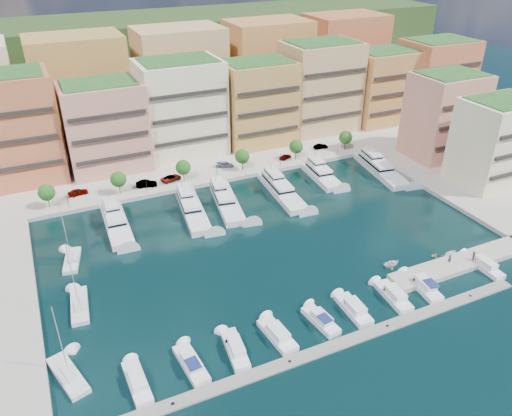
{
  "coord_description": "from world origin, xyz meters",
  "views": [
    {
      "loc": [
        -39.06,
        -76.4,
        56.74
      ],
      "look_at": [
        -1.17,
        5.22,
        6.0
      ],
      "focal_mm": 35.0,
      "sensor_mm": 36.0,
      "label": 1
    }
  ],
  "objects_px": {
    "lamppost_4": "(338,146)",
    "yacht_2": "(191,207)",
    "sailboat_2": "(72,261)",
    "tender_1": "(434,255)",
    "car_1": "(146,184)",
    "car_3": "(225,164)",
    "cruiser_3": "(278,335)",
    "person_0": "(450,259)",
    "tree_1": "(118,179)",
    "cruiser_9": "(484,266)",
    "car_2": "(171,178)",
    "yacht_3": "(225,199)",
    "tree_5": "(346,137)",
    "cruiser_7": "(423,286)",
    "lamppost_3": "(280,157)",
    "yacht_6": "(379,167)",
    "tree_2": "(183,167)",
    "tree_4": "(296,147)",
    "tree_3": "(242,157)",
    "cruiser_1": "(191,364)",
    "tender_2": "(451,255)",
    "tree_0": "(47,193)",
    "lamppost_2": "(217,169)",
    "sailboat_0": "(68,376)",
    "car_5": "(321,146)",
    "person_1": "(473,256)",
    "cruiser_2": "(235,349)",
    "lamppost_1": "(146,182)",
    "lamppost_0": "(67,197)",
    "cruiser_4": "(321,320)",
    "yacht_4": "(280,189)",
    "cruiser_6": "(393,296)",
    "yacht_1": "(116,222)",
    "car_0": "(78,192)",
    "yacht_5": "(321,174)",
    "sailboat_1": "(80,306)",
    "tender_0": "(392,264)",
    "car_4": "(285,157)"
  },
  "relations": [
    {
      "from": "sailboat_2",
      "to": "tender_1",
      "type": "height_order",
      "value": "sailboat_2"
    },
    {
      "from": "tender_1",
      "to": "car_2",
      "type": "xyz_separation_m",
      "value": [
        -37.79,
        52.85,
        1.33
      ]
    },
    {
      "from": "car_0",
      "to": "person_1",
      "type": "distance_m",
      "value": 88.16
    },
    {
      "from": "tree_2",
      "to": "lamppost_1",
      "type": "relative_size",
      "value": 1.35
    },
    {
      "from": "yacht_5",
      "to": "yacht_3",
      "type": "bearing_deg",
      "value": -175.06
    },
    {
      "from": "tree_2",
      "to": "tree_5",
      "type": "bearing_deg",
      "value": 0.0
    },
    {
      "from": "yacht_3",
      "to": "tree_5",
      "type": "bearing_deg",
      "value": 18.0
    },
    {
      "from": "yacht_4",
      "to": "sailboat_1",
      "type": "height_order",
      "value": "sailboat_1"
    },
    {
      "from": "lamppost_1",
      "to": "yacht_2",
      "type": "bearing_deg",
      "value": -58.23
    },
    {
      "from": "tree_0",
      "to": "sailboat_2",
      "type": "relative_size",
      "value": 0.43
    },
    {
      "from": "car_5",
      "to": "tender_0",
      "type": "bearing_deg",
      "value": 167.12
    },
    {
      "from": "car_3",
      "to": "cruiser_2",
      "type": "bearing_deg",
      "value": -177.1
    },
    {
      "from": "cruiser_9",
      "to": "car_2",
      "type": "bearing_deg",
      "value": 126.22
    },
    {
      "from": "tender_1",
      "to": "car_1",
      "type": "xyz_separation_m",
      "value": [
        -44.28,
        52.03,
        1.44
      ]
    },
    {
      "from": "yacht_6",
      "to": "cruiser_9",
      "type": "height_order",
      "value": "yacht_6"
    },
    {
      "from": "lamppost_3",
      "to": "lamppost_4",
      "type": "xyz_separation_m",
      "value": [
        18.0,
        0.0,
        0.0
      ]
    },
    {
      "from": "lamppost_1",
      "to": "lamppost_4",
      "type": "height_order",
      "value": "same"
    },
    {
      "from": "yacht_6",
      "to": "car_2",
      "type": "relative_size",
      "value": 4.2
    },
    {
      "from": "cruiser_1",
      "to": "sailboat_0",
      "type": "distance_m",
      "value": 17.69
    },
    {
      "from": "car_2",
      "to": "tender_2",
      "type": "bearing_deg",
      "value": -159.64
    },
    {
      "from": "tree_0",
      "to": "yacht_3",
      "type": "relative_size",
      "value": 0.27
    },
    {
      "from": "yacht_6",
      "to": "cruiser_3",
      "type": "xyz_separation_m",
      "value": [
        -52.58,
        -43.75,
        -0.66
      ]
    },
    {
      "from": "cruiser_6",
      "to": "tender_2",
      "type": "bearing_deg",
      "value": 16.76
    },
    {
      "from": "tree_4",
      "to": "car_3",
      "type": "bearing_deg",
      "value": 169.47
    },
    {
      "from": "yacht_6",
      "to": "tender_1",
      "type": "height_order",
      "value": "yacht_6"
    },
    {
      "from": "tree_0",
      "to": "car_3",
      "type": "distance_m",
      "value": 44.69
    },
    {
      "from": "car_2",
      "to": "car_5",
      "type": "height_order",
      "value": "car_2"
    },
    {
      "from": "yacht_1",
      "to": "yacht_2",
      "type": "height_order",
      "value": "same"
    },
    {
      "from": "lamppost_3",
      "to": "yacht_6",
      "type": "xyz_separation_m",
      "value": [
        23.33,
        -12.04,
        -2.62
      ]
    },
    {
      "from": "lamppost_4",
      "to": "yacht_2",
      "type": "height_order",
      "value": "yacht_2"
    },
    {
      "from": "person_0",
      "to": "tree_1",
      "type": "bearing_deg",
      "value": 21.99
    },
    {
      "from": "sailboat_0",
      "to": "car_3",
      "type": "bearing_deg",
      "value": 50.23
    },
    {
      "from": "lamppost_1",
      "to": "yacht_6",
      "type": "bearing_deg",
      "value": -11.47
    },
    {
      "from": "tree_2",
      "to": "yacht_4",
      "type": "height_order",
      "value": "tree_2"
    },
    {
      "from": "cruiser_1",
      "to": "cruiser_4",
      "type": "relative_size",
      "value": 1.1
    },
    {
      "from": "yacht_2",
      "to": "sailboat_1",
      "type": "height_order",
      "value": "sailboat_1"
    },
    {
      "from": "lamppost_4",
      "to": "lamppost_0",
      "type": "bearing_deg",
      "value": 180.0
    },
    {
      "from": "cruiser_1",
      "to": "cruiser_3",
      "type": "bearing_deg",
      "value": 0.09
    },
    {
      "from": "cruiser_7",
      "to": "car_3",
      "type": "relative_size",
      "value": 1.89
    },
    {
      "from": "cruiser_9",
      "to": "lamppost_2",
      "type": "bearing_deg",
      "value": 120.48
    },
    {
      "from": "car_4",
      "to": "lamppost_2",
      "type": "bearing_deg",
      "value": 79.41
    },
    {
      "from": "lamppost_4",
      "to": "person_1",
      "type": "height_order",
      "value": "lamppost_4"
    },
    {
      "from": "tree_3",
      "to": "cruiser_7",
      "type": "bearing_deg",
      "value": -80.11
    },
    {
      "from": "lamppost_2",
      "to": "cruiser_9",
      "type": "relative_size",
      "value": 0.47
    },
    {
      "from": "tree_4",
      "to": "cruiser_2",
      "type": "height_order",
      "value": "tree_4"
    },
    {
      "from": "yacht_3",
      "to": "cruiser_4",
      "type": "xyz_separation_m",
      "value": [
        -0.94,
        -44.34,
        -0.64
      ]
    },
    {
      "from": "car_5",
      "to": "person_1",
      "type": "relative_size",
      "value": 2.22
    },
    {
      "from": "cruiser_7",
      "to": "tender_2",
      "type": "relative_size",
      "value": 2.37
    },
    {
      "from": "car_3",
      "to": "cruiser_3",
      "type": "bearing_deg",
      "value": -170.98
    },
    {
      "from": "yacht_3",
      "to": "cruiser_9",
      "type": "xyz_separation_m",
      "value": [
        35.18,
        -44.34,
        -0.66
      ]
    }
  ]
}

